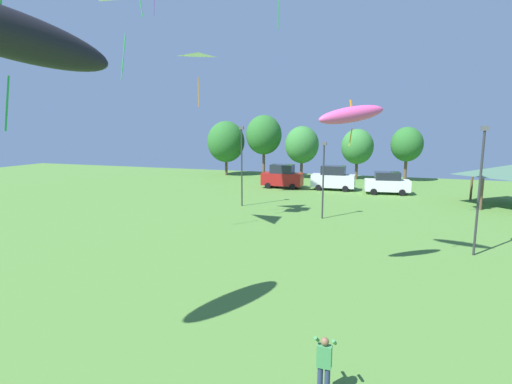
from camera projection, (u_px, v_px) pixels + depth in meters
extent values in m
cylinder|color=navy|center=(320.00, 380.00, 10.05)|extent=(0.14, 0.14, 0.77)
cylinder|color=navy|center=(327.00, 382.00, 9.99)|extent=(0.14, 0.14, 0.77)
cube|color=#3D844C|center=(324.00, 356.00, 9.91)|extent=(0.36, 0.20, 0.58)
sphere|color=brown|center=(325.00, 341.00, 9.85)|extent=(0.21, 0.21, 0.21)
cylinder|color=#3D844C|center=(317.00, 339.00, 10.02)|extent=(0.08, 0.47, 0.36)
cylinder|color=#3D844C|center=(334.00, 342.00, 9.88)|extent=(0.08, 0.47, 0.36)
ellipsoid|color=black|center=(0.00, 31.00, 10.07)|extent=(3.56, 5.87, 2.29)
cylinder|color=green|center=(7.00, 104.00, 10.36)|extent=(0.15, 0.25, 1.43)
ellipsoid|color=#E54C93|center=(351.00, 115.00, 17.00)|extent=(2.94, 2.37, 1.14)
cube|color=orange|center=(352.00, 110.00, 16.97)|extent=(0.20, 0.18, 0.86)
cylinder|color=orange|center=(351.00, 137.00, 17.15)|extent=(0.16, 0.13, 0.77)
pyramid|color=white|center=(199.00, 63.00, 26.14)|extent=(2.40, 2.20, 0.07)
cylinder|color=orange|center=(199.00, 92.00, 27.09)|extent=(0.21, 0.30, 1.96)
pyramid|color=white|center=(138.00, 16.00, 21.85)|extent=(3.03, 3.00, 0.11)
cylinder|color=green|center=(123.00, 56.00, 21.81)|extent=(0.31, 0.33, 2.49)
cylinder|color=green|center=(278.00, 8.00, 33.46)|extent=(0.23, 0.50, 3.30)
cube|color=maroon|center=(282.00, 179.00, 43.96)|extent=(4.46, 1.95, 1.33)
cube|color=#1E232D|center=(282.00, 169.00, 43.77)|extent=(2.47, 1.76, 0.93)
cylinder|color=black|center=(292.00, 187.00, 42.77)|extent=(0.64, 0.23, 0.64)
cylinder|color=black|center=(296.00, 184.00, 44.52)|extent=(0.64, 0.23, 0.64)
cylinder|color=black|center=(268.00, 186.00, 43.62)|extent=(0.64, 0.23, 0.64)
cylinder|color=black|center=(272.00, 183.00, 45.36)|extent=(0.64, 0.23, 0.64)
cube|color=silver|center=(333.00, 181.00, 42.54)|extent=(4.56, 1.91, 1.34)
cube|color=#1E232D|center=(333.00, 170.00, 42.35)|extent=(2.52, 1.71, 0.94)
cylinder|color=black|center=(345.00, 189.00, 41.38)|extent=(0.65, 0.24, 0.64)
cylinder|color=black|center=(347.00, 186.00, 43.07)|extent=(0.65, 0.24, 0.64)
cylinder|color=black|center=(318.00, 188.00, 42.23)|extent=(0.65, 0.24, 0.64)
cylinder|color=black|center=(321.00, 185.00, 43.92)|extent=(0.65, 0.24, 0.64)
cube|color=silver|center=(387.00, 185.00, 40.04)|extent=(4.55, 2.41, 1.12)
cube|color=#1E232D|center=(388.00, 176.00, 39.89)|extent=(2.59, 2.00, 0.78)
cylinder|color=black|center=(402.00, 193.00, 38.98)|extent=(0.66, 0.31, 0.64)
cylinder|color=black|center=(399.00, 190.00, 40.76)|extent=(0.66, 0.31, 0.64)
cylinder|color=black|center=(374.00, 192.00, 39.50)|extent=(0.66, 0.31, 0.64)
cylinder|color=black|center=(372.00, 189.00, 41.28)|extent=(0.66, 0.31, 0.64)
cylinder|color=brown|center=(482.00, 194.00, 32.24)|extent=(0.20, 0.20, 2.60)
cylinder|color=brown|center=(472.00, 186.00, 36.65)|extent=(0.20, 0.20, 2.60)
cylinder|color=#2D2D33|center=(323.00, 182.00, 29.03)|extent=(0.12, 0.12, 5.37)
cube|color=#4C4C51|center=(324.00, 144.00, 28.58)|extent=(0.36, 0.20, 0.24)
cylinder|color=#2D2D33|center=(242.00, 168.00, 33.58)|extent=(0.12, 0.12, 6.47)
cube|color=#4C4C51|center=(241.00, 128.00, 33.04)|extent=(0.36, 0.20, 0.24)
cylinder|color=#2D2D33|center=(479.00, 194.00, 20.52)|extent=(0.12, 0.12, 6.50)
cube|color=#4C4C51|center=(485.00, 128.00, 19.98)|extent=(0.36, 0.20, 0.24)
cylinder|color=brown|center=(226.00, 165.00, 55.59)|extent=(0.36, 0.36, 2.72)
ellipsoid|color=#286628|center=(226.00, 142.00, 55.06)|extent=(5.13, 5.13, 5.65)
cylinder|color=brown|center=(264.00, 162.00, 53.86)|extent=(0.36, 0.36, 3.83)
ellipsoid|color=#286628|center=(264.00, 135.00, 53.26)|extent=(4.76, 4.76, 5.24)
cylinder|color=brown|center=(301.00, 168.00, 52.26)|extent=(0.36, 0.36, 2.74)
ellipsoid|color=#337533|center=(302.00, 145.00, 51.77)|extent=(4.36, 4.36, 4.79)
cylinder|color=brown|center=(356.00, 169.00, 51.22)|extent=(0.36, 0.36, 2.67)
ellipsoid|color=#337533|center=(357.00, 147.00, 50.76)|extent=(4.06, 4.06, 4.46)
cylinder|color=brown|center=(405.00, 169.00, 49.36)|extent=(0.36, 0.36, 3.12)
ellipsoid|color=#286628|center=(407.00, 144.00, 48.88)|extent=(3.85, 3.85, 4.24)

